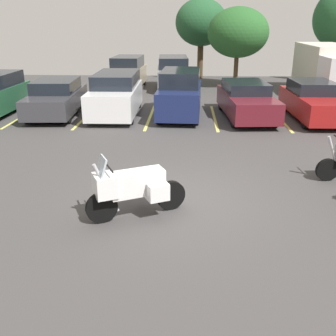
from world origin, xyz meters
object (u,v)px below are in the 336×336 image
(car_red, at_px, (313,101))
(car_white, at_px, (116,94))
(car_navy, at_px, (180,94))
(car_charcoal, at_px, (56,98))
(car_maroon, at_px, (246,100))
(car_far_grey, at_px, (173,73))
(motorcycle_touring, at_px, (133,187))
(car_far_tan, at_px, (128,73))
(box_truck, at_px, (329,69))

(car_red, bearing_deg, car_white, 177.83)
(car_white, relative_size, car_navy, 1.06)
(car_charcoal, relative_size, car_red, 1.01)
(car_navy, distance_m, car_maroon, 2.88)
(car_far_grey, bearing_deg, motorcycle_touring, -90.82)
(car_maroon, height_order, car_far_tan, car_far_tan)
(car_red, relative_size, car_far_grey, 1.04)
(car_white, relative_size, car_far_grey, 1.02)
(car_navy, distance_m, box_truck, 9.75)
(car_red, bearing_deg, motorcycle_touring, -124.91)
(car_white, height_order, car_maroon, car_white)
(car_white, xyz_separation_m, box_truck, (10.96, 5.31, 0.55))
(car_charcoal, xyz_separation_m, car_navy, (5.53, 0.01, 0.22))
(motorcycle_touring, xyz_separation_m, car_far_grey, (0.24, 16.91, 0.27))
(car_charcoal, relative_size, car_white, 1.03)
(car_white, distance_m, car_red, 8.58)
(motorcycle_touring, height_order, car_far_tan, car_far_tan)
(car_white, distance_m, car_navy, 2.86)
(box_truck, bearing_deg, car_navy, -146.39)
(car_navy, relative_size, car_far_grey, 0.96)
(car_white, height_order, car_navy, car_navy)
(car_navy, height_order, car_far_grey, car_navy)
(motorcycle_touring, height_order, car_red, car_red)
(car_charcoal, relative_size, car_navy, 1.09)
(car_maroon, distance_m, box_truck, 7.67)
(car_navy, distance_m, car_red, 5.73)
(motorcycle_touring, height_order, box_truck, box_truck)
(car_charcoal, height_order, car_far_grey, car_far_grey)
(car_charcoal, height_order, car_maroon, car_charcoal)
(car_charcoal, xyz_separation_m, car_maroon, (8.40, -0.15, -0.01))
(car_far_grey, distance_m, box_truck, 8.91)
(car_maroon, bearing_deg, car_red, -1.67)
(box_truck, bearing_deg, car_maroon, -133.33)
(car_far_tan, bearing_deg, car_charcoal, -106.20)
(motorcycle_touring, relative_size, car_charcoal, 0.43)
(car_far_tan, bearing_deg, car_navy, -65.09)
(car_navy, bearing_deg, car_far_grey, 94.52)
(car_charcoal, bearing_deg, car_maroon, -1.03)
(car_white, xyz_separation_m, car_far_tan, (-0.54, 7.24, 0.02))
(car_far_grey, bearing_deg, car_maroon, -65.21)
(car_far_tan, bearing_deg, car_maroon, -50.04)
(car_maroon, xyz_separation_m, car_far_tan, (-6.27, 7.48, 0.19))
(car_navy, bearing_deg, car_far_tan, 114.91)
(car_white, distance_m, car_maroon, 5.73)
(car_charcoal, xyz_separation_m, car_far_grey, (4.95, 7.31, 0.20))
(car_charcoal, xyz_separation_m, box_truck, (13.64, 5.40, 0.71))
(car_charcoal, distance_m, car_far_grey, 8.84)
(car_white, relative_size, car_far_tan, 1.02)
(car_red, height_order, car_far_tan, car_far_tan)
(motorcycle_touring, xyz_separation_m, box_truck, (8.92, 15.00, 0.78))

